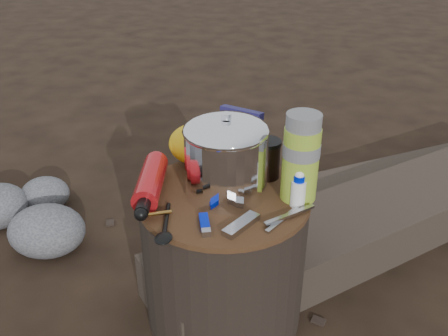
% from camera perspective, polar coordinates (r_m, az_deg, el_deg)
% --- Properties ---
extents(ground, '(60.00, 60.00, 0.00)m').
position_cam_1_polar(ground, '(1.50, -0.00, -16.36)').
color(ground, black).
rests_on(ground, ground).
extents(stump, '(0.44, 0.44, 0.40)m').
position_cam_1_polar(stump, '(1.36, -0.00, -10.35)').
color(stump, black).
rests_on(stump, ground).
extents(log_main, '(1.60, 1.42, 0.15)m').
position_cam_1_polar(log_main, '(1.86, 19.14, -4.94)').
color(log_main, '#342A23').
rests_on(log_main, ground).
extents(log_small, '(1.16, 0.86, 0.10)m').
position_cam_1_polar(log_small, '(2.14, 20.12, -1.25)').
color(log_small, '#342A23').
rests_on(log_small, ground).
extents(foil_windscreen, '(0.21, 0.21, 0.13)m').
position_cam_1_polar(foil_windscreen, '(1.25, 0.27, 0.58)').
color(foil_windscreen, silver).
rests_on(foil_windscreen, stump).
extents(camping_pot, '(0.21, 0.21, 0.21)m').
position_cam_1_polar(camping_pot, '(1.20, 0.24, 1.33)').
color(camping_pot, white).
rests_on(camping_pot, stump).
extents(fuel_bottle, '(0.10, 0.27, 0.06)m').
position_cam_1_polar(fuel_bottle, '(1.25, -8.54, -1.58)').
color(fuel_bottle, red).
rests_on(fuel_bottle, stump).
extents(thermos, '(0.09, 0.09, 0.22)m').
position_cam_1_polar(thermos, '(1.19, 8.94, 1.18)').
color(thermos, '#91B22E').
rests_on(thermos, stump).
extents(travel_mug, '(0.07, 0.07, 0.10)m').
position_cam_1_polar(travel_mug, '(1.30, 5.01, 1.05)').
color(travel_mug, black).
rests_on(travel_mug, stump).
extents(stuff_sack, '(0.17, 0.14, 0.12)m').
position_cam_1_polar(stuff_sack, '(1.37, -2.91, 2.79)').
color(stuff_sack, yellow).
rests_on(stuff_sack, stump).
extents(food_pouch, '(0.13, 0.07, 0.16)m').
position_cam_1_polar(food_pouch, '(1.37, 1.82, 3.69)').
color(food_pouch, '#1D1951').
rests_on(food_pouch, stump).
extents(lighter, '(0.04, 0.08, 0.01)m').
position_cam_1_polar(lighter, '(1.13, -2.30, -6.32)').
color(lighter, '#0016BE').
rests_on(lighter, stump).
extents(multitool, '(0.08, 0.11, 0.01)m').
position_cam_1_polar(multitool, '(1.12, 2.01, -6.62)').
color(multitool, '#A6A6AB').
rests_on(multitool, stump).
extents(pot_grabber, '(0.12, 0.14, 0.01)m').
position_cam_1_polar(pot_grabber, '(1.16, 7.08, -5.67)').
color(pot_grabber, '#A6A6AB').
rests_on(pot_grabber, stump).
extents(spork, '(0.06, 0.16, 0.01)m').
position_cam_1_polar(spork, '(1.15, -6.76, -5.99)').
color(spork, black).
rests_on(spork, stump).
extents(squeeze_bottle, '(0.04, 0.04, 0.09)m').
position_cam_1_polar(squeeze_bottle, '(1.19, 8.65, -2.56)').
color(squeeze_bottle, white).
rests_on(squeeze_bottle, stump).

